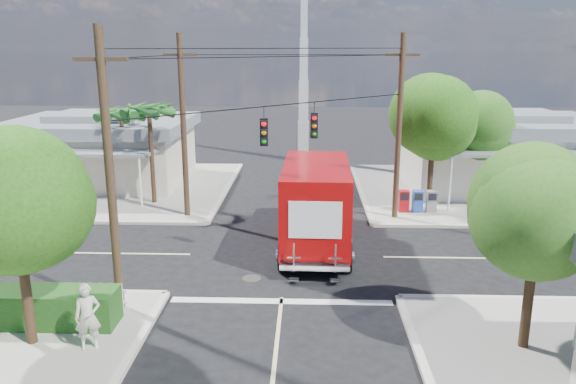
{
  "coord_description": "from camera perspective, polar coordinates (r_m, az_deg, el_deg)",
  "views": [
    {
      "loc": [
        0.86,
        -21.73,
        8.34
      ],
      "look_at": [
        0.0,
        2.0,
        2.2
      ],
      "focal_mm": 35.0,
      "sensor_mm": 36.0,
      "label": 1
    }
  ],
  "objects": [
    {
      "name": "radio_tower",
      "position": [
        41.82,
        1.6,
        10.79
      ],
      "size": [
        0.8,
        0.8,
        17.0
      ],
      "color": "silver",
      "rests_on": "ground"
    },
    {
      "name": "pedestrian",
      "position": [
        16.87,
        -19.69,
        -11.83
      ],
      "size": [
        0.82,
        0.68,
        1.92
      ],
      "primitive_type": "imported",
      "rotation": [
        0.0,
        0.0,
        0.36
      ],
      "color": "beige",
      "rests_on": "sidewalk_sw"
    },
    {
      "name": "palm_nw_front",
      "position": [
        30.58,
        -13.94,
        7.89
      ],
      "size": [
        3.01,
        3.08,
        5.59
      ],
      "color": "#422D1C",
      "rests_on": "sidewalk_nw"
    },
    {
      "name": "utility_poles",
      "position": [
        23.75,
        -3.87,
        5.58
      ],
      "size": [
        12.0,
        10.68,
        9.0
      ],
      "color": "#473321",
      "rests_on": "ground"
    },
    {
      "name": "parked_car",
      "position": [
        28.34,
        25.21,
        -2.47
      ],
      "size": [
        5.74,
        3.53,
        1.49
      ],
      "primitive_type": "imported",
      "rotation": [
        0.0,
        0.0,
        1.78
      ],
      "color": "silver",
      "rests_on": "ground"
    },
    {
      "name": "vending_boxes",
      "position": [
        29.51,
        13.02,
        -0.91
      ],
      "size": [
        1.9,
        0.5,
        1.1
      ],
      "color": "#A10910",
      "rests_on": "sidewalk_ne"
    },
    {
      "name": "sidewalk_nw",
      "position": [
        35.63,
        -17.23,
        0.41
      ],
      "size": [
        14.12,
        14.12,
        0.14
      ],
      "color": "#9F9A90",
      "rests_on": "ground"
    },
    {
      "name": "tree_se",
      "position": [
        16.32,
        24.15,
        -2.08
      ],
      "size": [
        3.67,
        3.54,
        5.62
      ],
      "color": "#422D1C",
      "rests_on": "sidewalk_se"
    },
    {
      "name": "sidewalk_ne",
      "position": [
        35.11,
        18.59,
        0.1
      ],
      "size": [
        14.12,
        14.12,
        0.14
      ],
      "color": "#9F9A90",
      "rests_on": "ground"
    },
    {
      "name": "hedge_sw",
      "position": [
        19.29,
        -25.94,
        -10.43
      ],
      "size": [
        6.2,
        1.2,
        1.1
      ],
      "primitive_type": "cube",
      "color": "#124112",
      "rests_on": "sidewalk_sw"
    },
    {
      "name": "picket_fence",
      "position": [
        19.85,
        -24.35,
        -9.58
      ],
      "size": [
        5.94,
        0.06,
        1.0
      ],
      "color": "silver",
      "rests_on": "sidewalk_sw"
    },
    {
      "name": "building_ne",
      "position": [
        36.16,
        20.87,
        3.96
      ],
      "size": [
        11.8,
        10.2,
        4.5
      ],
      "color": "silver",
      "rests_on": "sidewalk_ne"
    },
    {
      "name": "tree_sw_front",
      "position": [
        16.7,
        -26.03,
        -0.89
      ],
      "size": [
        3.88,
        3.78,
        6.03
      ],
      "color": "#422D1C",
      "rests_on": "sidewalk_sw"
    },
    {
      "name": "ground",
      "position": [
        23.29,
        -0.18,
        -6.48
      ],
      "size": [
        120.0,
        120.0,
        0.0
      ],
      "primitive_type": "plane",
      "color": "black",
      "rests_on": "ground"
    },
    {
      "name": "road_markings",
      "position": [
        21.92,
        -0.33,
        -7.85
      ],
      "size": [
        32.0,
        32.0,
        0.01
      ],
      "color": "beige",
      "rests_on": "ground"
    },
    {
      "name": "tree_ne_front",
      "position": [
        29.41,
        14.64,
        7.05
      ],
      "size": [
        4.21,
        4.14,
        6.66
      ],
      "color": "#422D1C",
      "rests_on": "sidewalk_ne"
    },
    {
      "name": "palm_nw_back",
      "position": [
        32.64,
        -16.59,
        7.45
      ],
      "size": [
        3.01,
        3.08,
        5.19
      ],
      "color": "#422D1C",
      "rests_on": "sidewalk_nw"
    },
    {
      "name": "tree_ne_back",
      "position": [
        32.24,
        18.29,
        6.37
      ],
      "size": [
        3.77,
        3.66,
        5.82
      ],
      "color": "#422D1C",
      "rests_on": "sidewalk_ne"
    },
    {
      "name": "building_nw",
      "position": [
        37.04,
        -18.33,
        4.25
      ],
      "size": [
        10.8,
        10.2,
        4.3
      ],
      "color": "beige",
      "rests_on": "sidewalk_nw"
    },
    {
      "name": "delivery_truck",
      "position": [
        23.98,
        2.87,
        -1.12
      ],
      "size": [
        2.96,
        8.7,
        3.73
      ],
      "color": "black",
      "rests_on": "ground"
    }
  ]
}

